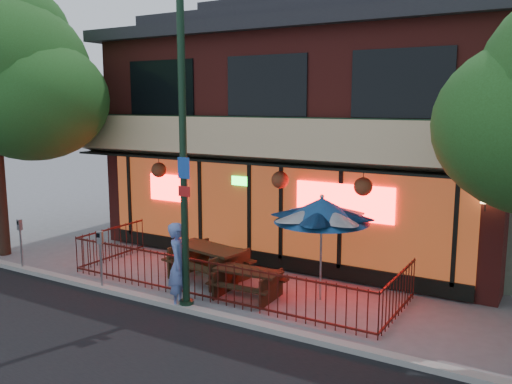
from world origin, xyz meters
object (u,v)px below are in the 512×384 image
(picnic_table_right, at_px, (248,279))
(parking_meter_far, at_px, (20,236))
(street_light, at_px, (184,169))
(picnic_table_left, at_px, (209,258))
(parking_meter_near, at_px, (101,251))
(pedestrian, at_px, (179,265))
(patio_umbrella, at_px, (322,210))

(picnic_table_right, height_order, parking_meter_far, parking_meter_far)
(street_light, height_order, parking_meter_far, street_light)
(picnic_table_right, bearing_deg, picnic_table_left, 157.57)
(picnic_table_right, height_order, parking_meter_near, parking_meter_near)
(picnic_table_left, bearing_deg, street_light, -67.98)
(street_light, xyz_separation_m, parking_meter_near, (-2.55, -0.08, -2.14))
(picnic_table_left, bearing_deg, parking_meter_near, -130.26)
(parking_meter_near, bearing_deg, parking_meter_far, 180.00)
(picnic_table_left, relative_size, picnic_table_right, 1.38)
(picnic_table_right, xyz_separation_m, parking_meter_far, (-6.39, -1.40, 0.53))
(parking_meter_near, height_order, parking_meter_far, parking_meter_near)
(street_light, distance_m, pedestrian, 2.19)
(picnic_table_right, bearing_deg, pedestrian, -128.95)
(picnic_table_left, height_order, pedestrian, pedestrian)
(pedestrian, relative_size, parking_meter_near, 1.31)
(pedestrian, height_order, parking_meter_near, pedestrian)
(picnic_table_right, relative_size, parking_meter_far, 1.14)
(picnic_table_right, xyz_separation_m, parking_meter_near, (-3.35, -1.40, 0.56))
(picnic_table_left, relative_size, patio_umbrella, 0.90)
(picnic_table_right, xyz_separation_m, pedestrian, (-1.03, -1.27, 0.52))
(picnic_table_left, distance_m, pedestrian, 2.05)
(street_light, height_order, parking_meter_near, street_light)
(pedestrian, bearing_deg, picnic_table_right, -63.83)
(patio_umbrella, bearing_deg, picnic_table_right, -154.27)
(picnic_table_left, relative_size, parking_meter_far, 1.57)
(patio_umbrella, distance_m, parking_meter_far, 8.29)
(street_light, bearing_deg, picnic_table_left, 112.02)
(picnic_table_left, height_order, picnic_table_right, picnic_table_left)
(picnic_table_right, xyz_separation_m, patio_umbrella, (1.53, 0.74, 1.69))
(street_light, relative_size, parking_meter_far, 4.85)
(street_light, distance_m, parking_meter_near, 3.33)
(picnic_table_left, bearing_deg, parking_meter_far, -156.72)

